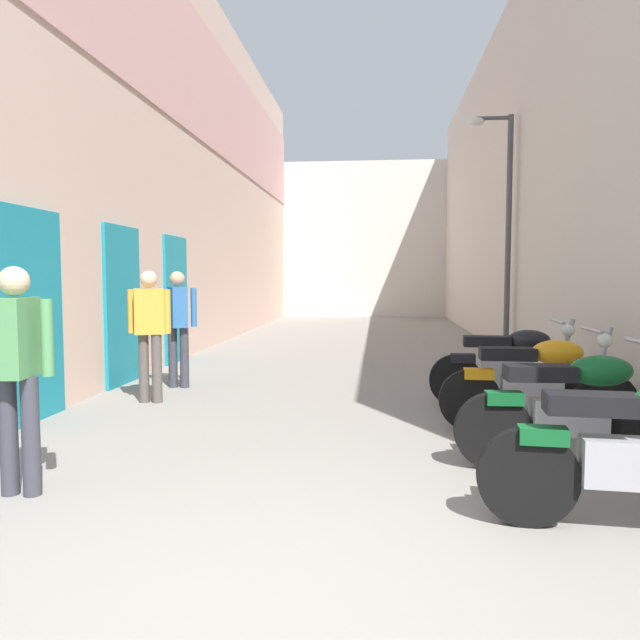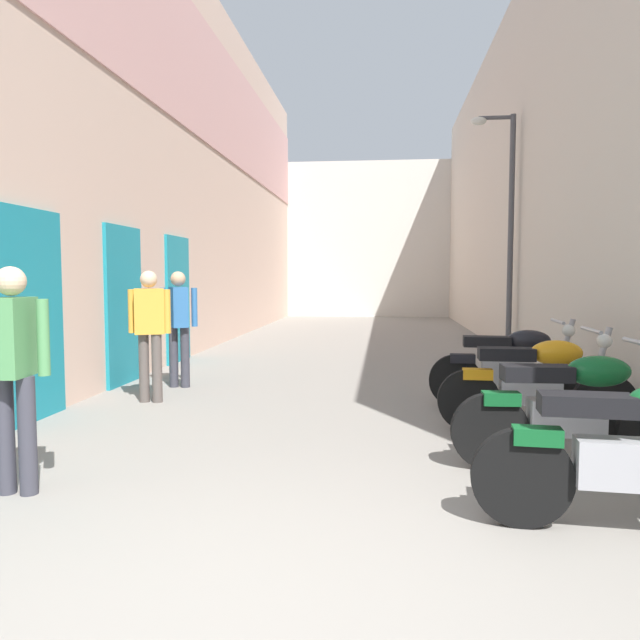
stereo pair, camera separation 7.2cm
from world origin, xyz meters
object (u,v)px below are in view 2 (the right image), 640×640
at_px(motorcycle_third, 537,381).
at_px(pedestrian_mid_alley, 150,326).
at_px(pedestrian_further_down, 179,320).
at_px(motorcycle_second, 574,407).
at_px(motorcycle_fourth, 512,365).
at_px(motorcycle_nearest, 638,451).
at_px(pedestrian_by_doorway, 14,362).
at_px(street_lamp, 506,217).

distance_m(motorcycle_third, pedestrian_mid_alley, 4.36).
relative_size(pedestrian_mid_alley, pedestrian_further_down, 1.00).
xyz_separation_m(motorcycle_second, motorcycle_fourth, (-0.00, 2.23, 0.00)).
height_order(motorcycle_second, motorcycle_fourth, same).
xyz_separation_m(motorcycle_nearest, motorcycle_second, (0.00, 1.16, 0.00)).
xyz_separation_m(motorcycle_nearest, motorcycle_fourth, (0.00, 3.39, 0.00)).
bearing_deg(motorcycle_nearest, pedestrian_mid_alley, 142.22).
height_order(motorcycle_nearest, pedestrian_mid_alley, pedestrian_mid_alley).
relative_size(motorcycle_second, pedestrian_by_doorway, 1.18).
bearing_deg(pedestrian_mid_alley, motorcycle_fourth, 1.57).
bearing_deg(motorcycle_second, motorcycle_third, 90.00).
distance_m(motorcycle_second, pedestrian_further_down, 5.24).
height_order(pedestrian_mid_alley, pedestrian_further_down, same).
relative_size(motorcycle_second, motorcycle_fourth, 1.00).
bearing_deg(pedestrian_by_doorway, motorcycle_fourth, 38.35).
bearing_deg(pedestrian_by_doorway, street_lamp, 57.39).
bearing_deg(motorcycle_third, motorcycle_nearest, -90.00).
distance_m(motorcycle_fourth, street_lamp, 4.69).
xyz_separation_m(motorcycle_third, street_lamp, (0.69, 5.25, 2.07)).
xyz_separation_m(motorcycle_second, pedestrian_further_down, (-4.21, 3.09, 0.42)).
bearing_deg(pedestrian_mid_alley, motorcycle_nearest, -37.78).
distance_m(pedestrian_by_doorway, pedestrian_further_down, 4.01).
relative_size(pedestrian_by_doorway, street_lamp, 0.36).
bearing_deg(pedestrian_mid_alley, motorcycle_second, -26.57).
height_order(motorcycle_second, street_lamp, street_lamp).
distance_m(motorcycle_second, pedestrian_by_doorway, 4.10).
distance_m(pedestrian_mid_alley, street_lamp, 6.72).
xyz_separation_m(pedestrian_further_down, street_lamp, (4.91, 3.29, 1.65)).
xyz_separation_m(motorcycle_nearest, pedestrian_further_down, (-4.21, 4.25, 0.42)).
xyz_separation_m(motorcycle_second, street_lamp, (0.69, 6.38, 2.07)).
height_order(motorcycle_third, pedestrian_by_doorway, pedestrian_by_doorway).
xyz_separation_m(motorcycle_second, motorcycle_third, (-0.00, 1.13, 0.00)).
xyz_separation_m(motorcycle_nearest, street_lamp, (0.69, 7.54, 2.07)).
distance_m(pedestrian_further_down, street_lamp, 6.13).
bearing_deg(pedestrian_further_down, motorcycle_fourth, -11.56).
relative_size(motorcycle_fourth, pedestrian_by_doorway, 1.18).
bearing_deg(street_lamp, motorcycle_nearest, -95.26).
relative_size(motorcycle_nearest, motorcycle_second, 1.00).
xyz_separation_m(motorcycle_fourth, pedestrian_by_doorway, (-3.97, -3.14, 0.42)).
distance_m(motorcycle_nearest, motorcycle_fourth, 3.39).
relative_size(pedestrian_by_doorway, pedestrian_further_down, 1.00).
bearing_deg(pedestrian_mid_alley, street_lamp, 40.91).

